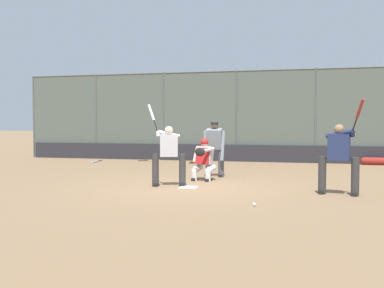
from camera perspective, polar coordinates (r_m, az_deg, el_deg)
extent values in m
plane|color=#846647|center=(11.36, -0.41, -5.53)|extent=(160.00, 160.00, 0.00)
cube|color=white|center=(11.36, -0.41, -5.50)|extent=(0.43, 0.43, 0.01)
cylinder|color=#515651|center=(19.10, 15.42, 3.50)|extent=(0.08, 0.08, 3.88)
cylinder|color=#515651|center=(19.29, 5.66, 3.57)|extent=(0.08, 0.08, 3.88)
cylinder|color=#515651|center=(20.03, -3.64, 3.54)|extent=(0.08, 0.08, 3.88)
cylinder|color=#515651|center=(21.25, -12.08, 3.43)|extent=(0.08, 0.08, 3.88)
cylinder|color=#515651|center=(22.87, -19.46, 3.28)|extent=(0.08, 0.08, 3.88)
cube|color=#515B51|center=(19.29, 5.66, 3.57)|extent=(19.59, 0.01, 3.88)
cylinder|color=#515651|center=(19.42, 5.69, 9.21)|extent=(19.59, 0.06, 0.06)
cube|color=#28282D|center=(19.23, 5.60, -1.15)|extent=(19.20, 0.18, 0.71)
cube|color=slate|center=(21.80, 8.95, -1.51)|extent=(13.71, 3.05, 0.12)
cube|color=slate|center=(20.70, 8.69, -1.28)|extent=(13.71, 0.55, 0.44)
cube|color=#B7BABC|center=(20.68, 8.69, -0.56)|extent=(13.71, 0.24, 0.08)
cube|color=slate|center=(21.23, 8.83, -0.75)|extent=(13.71, 0.55, 0.76)
cube|color=#B7BABC|center=(21.21, 8.83, 0.38)|extent=(13.71, 0.24, 0.08)
cube|color=slate|center=(21.77, 8.96, -0.25)|extent=(13.71, 0.55, 1.08)
cube|color=#B7BABC|center=(21.75, 8.97, 1.28)|extent=(13.71, 0.24, 0.08)
cube|color=slate|center=(22.31, 9.09, 0.23)|extent=(13.71, 0.55, 1.40)
cube|color=#B7BABC|center=(22.29, 9.10, 2.13)|extent=(13.71, 0.24, 0.08)
cube|color=slate|center=(22.85, 9.21, 0.68)|extent=(13.71, 0.55, 1.72)
cube|color=#B7BABC|center=(22.84, 9.22, 2.94)|extent=(13.71, 0.24, 0.08)
cylinder|color=#333333|center=(11.56, -1.23, -3.32)|extent=(0.17, 0.17, 0.83)
cube|color=black|center=(11.61, -1.23, -5.15)|extent=(0.19, 0.30, 0.08)
cylinder|color=#333333|center=(11.56, -4.65, -3.33)|extent=(0.17, 0.17, 0.83)
cube|color=black|center=(11.61, -4.65, -5.16)|extent=(0.19, 0.30, 0.08)
cube|color=#B7B7BC|center=(11.51, -2.95, -0.19)|extent=(0.50, 0.38, 0.57)
sphere|color=beige|center=(11.50, -2.95, 1.75)|extent=(0.21, 0.21, 0.21)
cylinder|color=#B7B7BC|center=(11.53, -2.98, 1.27)|extent=(0.59, 0.21, 0.22)
cylinder|color=#B7B7BC|center=(11.53, -4.34, 1.27)|extent=(0.15, 0.17, 0.16)
sphere|color=black|center=(11.55, -4.36, 1.57)|extent=(0.04, 0.04, 0.04)
cylinder|color=black|center=(11.63, -4.61, 2.30)|extent=(0.18, 0.15, 0.31)
cylinder|color=#B7BCC1|center=(11.82, -5.19, 3.99)|extent=(0.28, 0.25, 0.44)
cylinder|color=silver|center=(12.50, 2.04, -4.08)|extent=(0.15, 0.15, 0.31)
cylinder|color=silver|center=(12.66, 2.38, -3.20)|extent=(0.25, 0.49, 0.24)
cube|color=black|center=(12.51, 2.04, -4.59)|extent=(0.14, 0.27, 0.08)
cylinder|color=silver|center=(12.65, 0.32, -3.99)|extent=(0.15, 0.15, 0.31)
cylinder|color=silver|center=(12.82, 0.67, -3.13)|extent=(0.25, 0.49, 0.24)
cube|color=black|center=(12.67, 0.32, -4.50)|extent=(0.14, 0.27, 0.08)
cube|color=#B7B7BC|center=(12.75, 1.60, -1.49)|extent=(0.50, 0.43, 0.55)
cube|color=#B21E1E|center=(12.61, 1.35, -1.54)|extent=(0.42, 0.20, 0.46)
sphere|color=beige|center=(12.73, 1.60, 0.07)|extent=(0.20, 0.20, 0.20)
sphere|color=#B21E1E|center=(12.73, 1.60, 0.23)|extent=(0.23, 0.23, 0.23)
cylinder|color=#B7B7BC|center=(12.45, 1.89, -0.81)|extent=(0.37, 0.50, 0.16)
ellipsoid|color=black|center=(12.27, 1.03, -1.01)|extent=(0.31, 0.15, 0.24)
cylinder|color=beige|center=(12.85, 0.49, -1.35)|extent=(0.14, 0.32, 0.45)
cylinder|color=#4C4C51|center=(13.56, 3.72, -2.41)|extent=(0.18, 0.18, 0.85)
cube|color=black|center=(13.60, 3.71, -4.02)|extent=(0.11, 0.28, 0.08)
cylinder|color=#4C4C51|center=(13.64, 2.11, -2.38)|extent=(0.18, 0.18, 0.85)
cube|color=black|center=(13.68, 2.11, -3.98)|extent=(0.11, 0.28, 0.08)
cube|color=gray|center=(13.50, 2.87, 0.65)|extent=(0.46, 0.41, 0.65)
sphere|color=brown|center=(13.49, 2.87, 2.37)|extent=(0.21, 0.21, 0.21)
cylinder|color=black|center=(13.49, 2.88, 2.62)|extent=(0.22, 0.22, 0.07)
cylinder|color=gray|center=(13.39, 3.93, -0.21)|extent=(0.15, 0.24, 0.90)
cylinder|color=gray|center=(13.50, 1.71, -0.18)|extent=(0.14, 0.24, 0.90)
cylinder|color=#333333|center=(10.70, 16.20, -3.82)|extent=(0.18, 0.18, 0.86)
cube|color=black|center=(10.75, 16.18, -5.88)|extent=(0.16, 0.30, 0.08)
cylinder|color=#333333|center=(10.61, 20.01, -3.93)|extent=(0.18, 0.18, 0.86)
cube|color=black|center=(10.66, 19.98, -6.00)|extent=(0.16, 0.30, 0.08)
cube|color=navy|center=(10.60, 18.15, -0.36)|extent=(0.51, 0.36, 0.59)
sphere|color=#936B4C|center=(10.59, 18.18, 1.82)|extent=(0.22, 0.22, 0.22)
cylinder|color=navy|center=(10.56, 18.18, 1.27)|extent=(0.60, 0.27, 0.22)
cylinder|color=navy|center=(10.53, 19.70, 1.25)|extent=(0.10, 0.14, 0.16)
sphere|color=black|center=(10.50, 19.72, 1.58)|extent=(0.04, 0.04, 0.04)
cylinder|color=black|center=(10.42, 19.96, 2.35)|extent=(0.10, 0.20, 0.30)
cylinder|color=maroon|center=(10.24, 20.55, 4.22)|extent=(0.18, 0.31, 0.43)
sphere|color=black|center=(19.61, -11.45, -2.06)|extent=(0.04, 0.04, 0.04)
cylinder|color=black|center=(19.45, -11.68, -2.10)|extent=(0.03, 0.36, 0.03)
cylinder|color=#B7BCC1|center=(19.08, -12.25, -2.20)|extent=(0.07, 0.49, 0.07)
sphere|color=black|center=(19.23, -6.75, -2.12)|extent=(0.04, 0.04, 0.04)
cylinder|color=black|center=(19.27, -6.20, -2.11)|extent=(0.34, 0.21, 0.03)
cylinder|color=tan|center=(19.35, -4.91, -2.08)|extent=(0.48, 0.32, 0.07)
ellipsoid|color=#56331E|center=(18.19, 0.11, -2.32)|extent=(0.28, 0.18, 0.10)
ellipsoid|color=#56331E|center=(18.13, -0.19, -2.35)|extent=(0.10, 0.08, 0.08)
sphere|color=white|center=(8.88, 7.93, -7.59)|extent=(0.07, 0.07, 0.07)
cylinder|color=maroon|center=(18.91, 22.64, -2.04)|extent=(1.09, 0.29, 0.29)
sphere|color=maroon|center=(18.83, 21.01, -2.03)|extent=(0.29, 0.29, 0.29)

